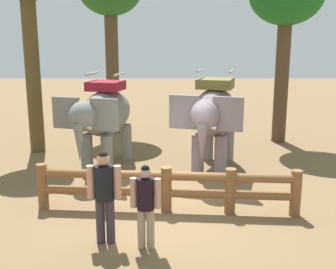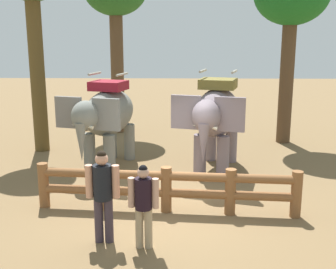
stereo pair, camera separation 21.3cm
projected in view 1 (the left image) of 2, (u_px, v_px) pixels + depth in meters
The scene contains 6 objects.
ground_plane at pixel (168, 208), 10.02m from camera, with size 60.00×60.00×0.00m, color brown.
log_fence at pixel (168, 186), 9.70m from camera, with size 5.95×0.70×1.05m.
elephant_near_left at pixel (105, 116), 12.72m from camera, with size 2.19×3.38×2.83m.
elephant_center at pixel (215, 115), 12.47m from camera, with size 2.27×3.51×2.94m.
tourist_woman_in_black at pixel (106, 190), 8.15m from camera, with size 0.65×0.36×1.83m.
tourist_man_in_blue at pixel (147, 201), 7.96m from camera, with size 0.57×0.34×1.63m.
Camera 1 is at (0.04, -9.37, 3.94)m, focal length 46.16 mm.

